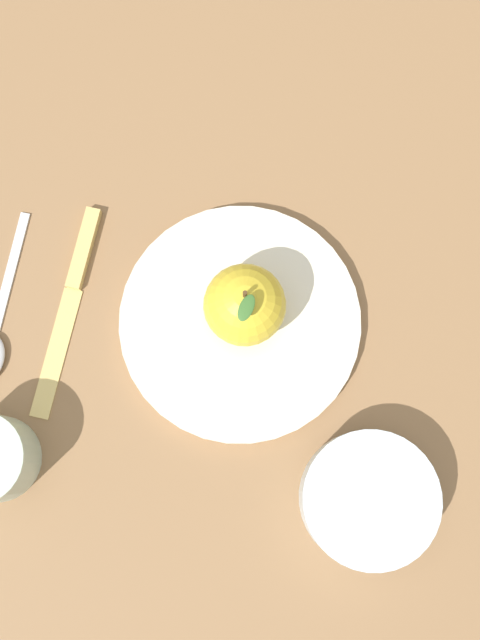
{
  "coord_description": "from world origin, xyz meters",
  "views": [
    {
      "loc": [
        0.14,
        0.02,
        0.69
      ],
      "look_at": [
        0.01,
        0.03,
        0.02
      ],
      "focal_mm": 41.92,
      "sensor_mm": 36.0,
      "label": 1
    }
  ],
  "objects_px": {
    "side_bowl": "(369,499)",
    "knife": "(72,291)",
    "dinner_plate": "(240,322)",
    "apple": "(245,308)"
  },
  "relations": [
    {
      "from": "dinner_plate",
      "to": "knife",
      "type": "distance_m",
      "value": 0.16
    },
    {
      "from": "knife",
      "to": "dinner_plate",
      "type": "bearing_deg",
      "value": 73.81
    },
    {
      "from": "apple",
      "to": "side_bowl",
      "type": "relative_size",
      "value": 0.71
    },
    {
      "from": "dinner_plate",
      "to": "side_bowl",
      "type": "distance_m",
      "value": 0.2
    },
    {
      "from": "dinner_plate",
      "to": "knife",
      "type": "height_order",
      "value": "dinner_plate"
    },
    {
      "from": "side_bowl",
      "to": "knife",
      "type": "xyz_separation_m",
      "value": [
        -0.22,
        -0.25,
        -0.02
      ]
    },
    {
      "from": "side_bowl",
      "to": "knife",
      "type": "bearing_deg",
      "value": -130.29
    },
    {
      "from": "apple",
      "to": "side_bowl",
      "type": "xyz_separation_m",
      "value": [
        0.17,
        0.09,
        -0.03
      ]
    },
    {
      "from": "side_bowl",
      "to": "apple",
      "type": "bearing_deg",
      "value": -151.9
    },
    {
      "from": "side_bowl",
      "to": "knife",
      "type": "relative_size",
      "value": 0.59
    }
  ]
}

